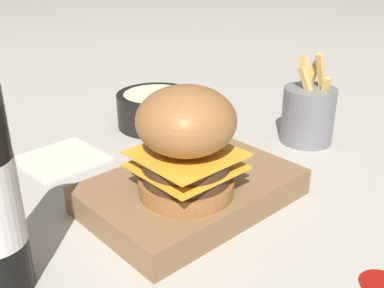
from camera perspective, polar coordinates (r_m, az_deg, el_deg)
The scene contains 7 objects.
ground_plane at distance 0.61m, azimuth 1.63°, elevation -7.76°, with size 6.00×6.00×0.00m, color #B7B2A8.
serving_board at distance 0.61m, azimuth -0.00°, elevation -5.92°, with size 0.28×0.19×0.04m.
burger at distance 0.53m, azimuth -0.74°, elevation 0.35°, with size 0.12×0.12×0.14m.
fries_basket at distance 0.81m, azimuth 14.54°, elevation 3.74°, with size 0.09×0.09×0.16m.
side_bowl at distance 0.86m, azimuth -4.54°, elevation 4.50°, with size 0.15×0.15×0.06m.
ketchup_puddle at distance 0.52m, azimuth 22.99°, elevation -16.03°, with size 0.05×0.05×0.00m.
parchment_square at distance 0.76m, azimuth -16.17°, elevation -1.72°, with size 0.13×0.13×0.00m.
Camera 1 is at (0.36, 0.37, 0.32)m, focal length 42.00 mm.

